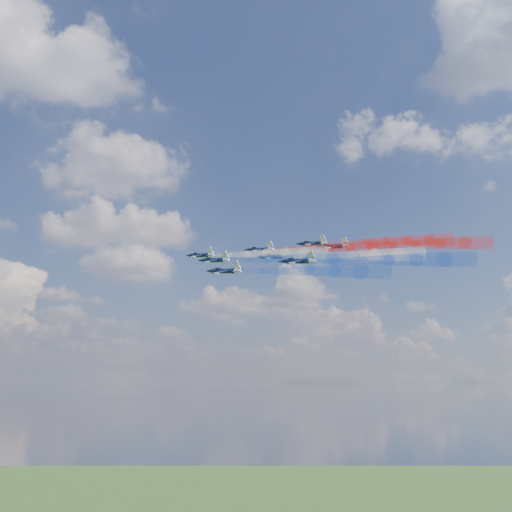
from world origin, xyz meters
name	(u,v)px	position (x,y,z in m)	size (l,w,h in m)	color
jet_lead	(201,255)	(-13.48, 16.49, 163.33)	(8.16, 10.20, 2.72)	black
trail_lead	(266,254)	(-1.67, -1.14, 161.19)	(3.40, 33.66, 3.40)	white
jet_inner_left	(215,260)	(-14.59, 0.41, 158.94)	(8.16, 10.20, 2.72)	black
trail_inner_left	(289,259)	(-2.78, -17.22, 156.80)	(3.40, 33.66, 3.40)	blue
jet_inner_right	(260,250)	(0.78, 9.15, 164.53)	(8.16, 10.20, 2.72)	black
trail_inner_right	(331,248)	(12.59, -8.48, 162.39)	(3.40, 33.66, 3.40)	red
jet_outer_left	(225,271)	(-17.08, -14.92, 153.54)	(8.16, 10.20, 2.72)	black
trail_outer_left	(309,271)	(-5.27, -32.55, 151.40)	(3.40, 33.66, 3.40)	blue
jet_center_third	(274,257)	(-0.42, -3.13, 160.19)	(8.16, 10.20, 2.72)	black
trail_center_third	(352,255)	(11.39, -20.76, 158.05)	(3.40, 33.66, 3.40)	white
jet_outer_right	(312,243)	(14.72, 5.78, 166.65)	(8.16, 10.20, 2.72)	black
trail_outer_right	(386,241)	(26.53, -11.86, 164.51)	(3.40, 33.66, 3.40)	red
jet_rear_left	(298,261)	(-1.85, -20.22, 155.85)	(8.16, 10.20, 2.72)	black
trail_rear_left	(389,260)	(9.96, -37.86, 153.71)	(3.40, 33.66, 3.40)	blue
jet_rear_right	(333,246)	(13.39, -8.20, 162.83)	(8.16, 10.20, 2.72)	black
trail_rear_right	(416,244)	(25.20, -25.84, 160.69)	(3.40, 33.66, 3.40)	red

